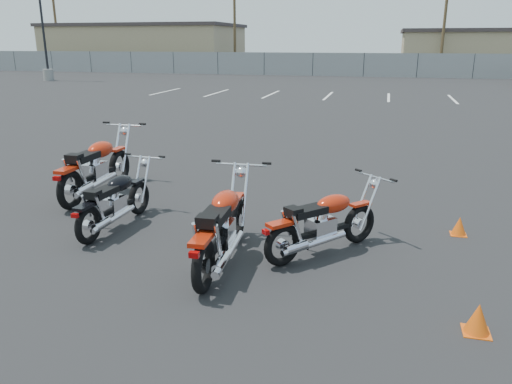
% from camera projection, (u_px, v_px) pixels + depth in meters
% --- Properties ---
extents(ground, '(120.00, 120.00, 0.00)m').
position_uv_depth(ground, '(231.00, 249.00, 6.72)').
color(ground, black).
rests_on(ground, ground).
extents(motorcycle_front_red, '(0.92, 2.38, 1.17)m').
position_uv_depth(motorcycle_front_red, '(96.00, 167.00, 8.92)').
color(motorcycle_front_red, black).
rests_on(motorcycle_front_red, ground).
extents(motorcycle_second_black, '(0.74, 1.92, 0.94)m').
position_uv_depth(motorcycle_second_black, '(115.00, 201.00, 7.38)').
color(motorcycle_second_black, black).
rests_on(motorcycle_second_black, ground).
extents(motorcycle_third_red, '(1.56, 1.70, 0.95)m').
position_uv_depth(motorcycle_third_red, '(323.00, 223.00, 6.47)').
color(motorcycle_third_red, black).
rests_on(motorcycle_third_red, ground).
extents(motorcycle_rear_red, '(0.86, 2.22, 1.09)m').
position_uv_depth(motorcycle_rear_red, '(222.00, 227.00, 6.15)').
color(motorcycle_rear_red, black).
rests_on(motorcycle_rear_red, ground).
extents(training_cone_near, '(0.23, 0.23, 0.27)m').
position_uv_depth(training_cone_near, '(459.00, 226.00, 7.20)').
color(training_cone_near, '#EA560C').
rests_on(training_cone_near, ground).
extents(training_cone_far, '(0.26, 0.26, 0.31)m').
position_uv_depth(training_cone_far, '(478.00, 318.00, 4.77)').
color(training_cone_far, '#EA560C').
rests_on(training_cone_far, ground).
extents(light_pole_west, '(0.80, 0.70, 9.47)m').
position_uv_depth(light_pole_west, '(45.00, 45.00, 34.45)').
color(light_pole_west, gray).
rests_on(light_pole_west, ground).
extents(chainlink_fence, '(80.06, 0.06, 1.80)m').
position_uv_depth(chainlink_fence, '(364.00, 65.00, 38.88)').
color(chainlink_fence, slate).
rests_on(chainlink_fence, ground).
extents(tan_building_west, '(18.40, 10.40, 4.30)m').
position_uv_depth(tan_building_west, '(146.00, 46.00, 50.27)').
color(tan_building_west, tan).
rests_on(tan_building_west, ground).
extents(tan_building_east, '(14.40, 9.40, 3.70)m').
position_uv_depth(tan_building_east, '(483.00, 51.00, 44.55)').
color(tan_building_east, tan).
rests_on(tan_building_east, ground).
extents(utility_pole_a, '(1.80, 0.24, 9.00)m').
position_uv_depth(utility_pole_a, '(55.00, 20.00, 48.67)').
color(utility_pole_a, '#473621').
rests_on(utility_pole_a, ground).
extents(utility_pole_b, '(1.80, 0.24, 9.00)m').
position_uv_depth(utility_pole_b, '(235.00, 18.00, 45.29)').
color(utility_pole_b, '#473621').
rests_on(utility_pole_b, ground).
extents(utility_pole_c, '(1.80, 0.24, 9.00)m').
position_uv_depth(utility_pole_c, '(445.00, 15.00, 40.05)').
color(utility_pole_c, '#473621').
rests_on(utility_pole_c, ground).
extents(parking_line_stripes, '(15.12, 4.00, 0.01)m').
position_uv_depth(parking_line_stripes, '(299.00, 95.00, 25.85)').
color(parking_line_stripes, silver).
rests_on(parking_line_stripes, ground).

